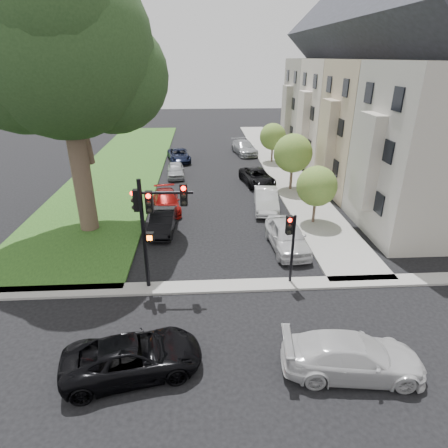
{
  "coord_description": "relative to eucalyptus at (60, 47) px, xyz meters",
  "views": [
    {
      "loc": [
        -1.09,
        -13.2,
        10.17
      ],
      "look_at": [
        0.0,
        5.0,
        2.0
      ],
      "focal_mm": 30.0,
      "sensor_mm": 36.0,
      "label": 1
    }
  ],
  "objects": [
    {
      "name": "car_parked_7",
      "position": [
        4.91,
        11.3,
        -10.0
      ],
      "size": [
        1.76,
        3.88,
        1.29
      ],
      "primitive_type": "imported",
      "rotation": [
        0.0,
        0.0,
        0.06
      ],
      "color": "#999BA0",
      "rests_on": "ground"
    },
    {
      "name": "house_a",
      "position": [
        20.9,
        -1.11,
        -3.71
      ],
      "size": [
        7.7,
        7.55,
        15.97
      ],
      "color": "#BFB396",
      "rests_on": "ground"
    },
    {
      "name": "traffic_signal_main",
      "position": [
        5.08,
        -6.87,
        -6.9
      ],
      "size": [
        2.65,
        0.68,
        5.43
      ],
      "color": "black",
      "rests_on": "ground"
    },
    {
      "name": "car_cross_far",
      "position": [
        12.41,
        -12.66,
        -9.94
      ],
      "size": [
        5.07,
        2.51,
        1.42
      ],
      "primitive_type": "imported",
      "rotation": [
        0.0,
        0.0,
        1.46
      ],
      "color": "silver",
      "rests_on": "ground"
    },
    {
      "name": "ground",
      "position": [
        8.45,
        -9.11,
        -10.65
      ],
      "size": [
        140.0,
        140.0,
        0.0
      ],
      "primitive_type": "plane",
      "color": "black",
      "rests_on": "ground"
    },
    {
      "name": "car_cross_near",
      "position": [
        4.8,
        -12.18,
        -9.99
      ],
      "size": [
        5.12,
        3.12,
        1.33
      ],
      "primitive_type": "imported",
      "rotation": [
        0.0,
        0.0,
        1.77
      ],
      "color": "black",
      "rests_on": "ground"
    },
    {
      "name": "car_parked_2",
      "position": [
        12.09,
        8.64,
        -9.98
      ],
      "size": [
        3.02,
        5.15,
        1.34
      ],
      "primitive_type": "imported",
      "rotation": [
        0.0,
        0.0,
        0.17
      ],
      "color": "black",
      "rests_on": "ground"
    },
    {
      "name": "car_parked_0",
      "position": [
        12.12,
        -3.29,
        -9.85
      ],
      "size": [
        2.13,
        4.76,
        1.59
      ],
      "primitive_type": "imported",
      "rotation": [
        0.0,
        0.0,
        0.05
      ],
      "color": "silver",
      "rests_on": "ground"
    },
    {
      "name": "small_tree_c",
      "position": [
        14.65,
        15.86,
        -7.96
      ],
      "size": [
        2.7,
        2.7,
        4.05
      ],
      "color": "brown",
      "rests_on": "ground"
    },
    {
      "name": "sidewalk_right",
      "position": [
        15.2,
        14.89,
        -10.59
      ],
      "size": [
        3.5,
        44.0,
        0.12
      ],
      "primitive_type": "cube",
      "color": "#989792",
      "rests_on": "ground"
    },
    {
      "name": "car_parked_4",
      "position": [
        12.19,
        19.75,
        -9.91
      ],
      "size": [
        2.95,
        5.41,
        1.49
      ],
      "primitive_type": "imported",
      "rotation": [
        0.0,
        0.0,
        0.18
      ],
      "color": "#999BA0",
      "rests_on": "ground"
    },
    {
      "name": "car_parked_1",
      "position": [
        11.9,
        2.77,
        -9.9
      ],
      "size": [
        2.03,
        4.7,
        1.5
      ],
      "primitive_type": "imported",
      "rotation": [
        0.0,
        0.0,
        -0.1
      ],
      "color": "silver",
      "rests_on": "ground"
    },
    {
      "name": "small_tree_b",
      "position": [
        14.65,
        6.97,
        -7.55
      ],
      "size": [
        3.1,
        3.1,
        4.65
      ],
      "color": "brown",
      "rests_on": "ground"
    },
    {
      "name": "eucalyptus",
      "position": [
        0.0,
        0.0,
        0.0
      ],
      "size": [
        11.01,
        9.99,
        15.59
      ],
      "color": "brown",
      "rests_on": "ground"
    },
    {
      "name": "sidewalk_cross",
      "position": [
        8.45,
        -7.11,
        -10.59
      ],
      "size": [
        60.0,
        1.0,
        0.12
      ],
      "primitive_type": "cube",
      "color": "#989792",
      "rests_on": "ground"
    },
    {
      "name": "house_b",
      "position": [
        20.9,
        6.39,
        -3.71
      ],
      "size": [
        7.7,
        7.55,
        15.97
      ],
      "color": "#9F9789",
      "rests_on": "ground"
    },
    {
      "name": "car_parked_8",
      "position": [
        4.93,
        16.93,
        -10.01
      ],
      "size": [
        2.88,
        4.91,
        1.28
      ],
      "primitive_type": "imported",
      "rotation": [
        0.0,
        0.0,
        0.17
      ],
      "color": "black",
      "rests_on": "ground"
    },
    {
      "name": "house_d",
      "position": [
        20.9,
        21.39,
        -3.71
      ],
      "size": [
        7.7,
        7.55,
        15.97
      ],
      "color": "gray",
      "rests_on": "ground"
    },
    {
      "name": "house_c",
      "position": [
        20.9,
        13.89,
        -3.71
      ],
      "size": [
        7.7,
        7.55,
        15.97
      ],
      "color": "#B2A7A1",
      "rests_on": "ground"
    },
    {
      "name": "traffic_signal_secondary",
      "position": [
        11.4,
        -6.92,
        -8.14
      ],
      "size": [
        0.48,
        0.39,
        3.6
      ],
      "color": "black",
      "rests_on": "ground"
    },
    {
      "name": "small_tree_a",
      "position": [
        14.65,
        0.12,
        -8.05
      ],
      "size": [
        2.6,
        2.6,
        3.9
      ],
      "color": "brown",
      "rests_on": "ground"
    },
    {
      "name": "car_parked_6",
      "position": [
        4.73,
        3.07,
        -9.99
      ],
      "size": [
        2.48,
        4.73,
        1.31
      ],
      "primitive_type": "imported",
      "rotation": [
        0.0,
        0.0,
        0.15
      ],
      "color": "maroon",
      "rests_on": "ground"
    },
    {
      "name": "grass_strip",
      "position": [
        -0.55,
        14.89,
        -10.59
      ],
      "size": [
        8.0,
        44.0,
        0.12
      ],
      "primitive_type": "cube",
      "color": "#204017",
      "rests_on": "ground"
    },
    {
      "name": "car_parked_5",
      "position": [
        4.79,
        -0.55,
        -9.97
      ],
      "size": [
        1.62,
        4.19,
        1.36
      ],
      "primitive_type": "imported",
      "rotation": [
        0.0,
        0.0,
        -0.04
      ],
      "color": "black",
      "rests_on": "ground"
    }
  ]
}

